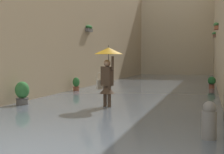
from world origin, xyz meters
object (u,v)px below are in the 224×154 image
potted_plant_far_left (212,83)px  mooring_bollard (209,124)px  potted_plant_mid_right (76,85)px  potted_plant_near_right (22,94)px  person_wading (108,66)px

potted_plant_far_left → mooring_bollard: size_ratio=0.88×
potted_plant_mid_right → potted_plant_near_right: potted_plant_near_right is taller
potted_plant_near_right → potted_plant_far_left: bearing=-128.5°
mooring_bollard → potted_plant_near_right: bearing=-27.2°
potted_plant_mid_right → mooring_bollard: bearing=127.5°
potted_plant_mid_right → potted_plant_far_left: bearing=-155.2°
potted_plant_mid_right → potted_plant_far_left: potted_plant_mid_right is taller
potted_plant_mid_right → potted_plant_far_left: size_ratio=1.02×
potted_plant_far_left → potted_plant_near_right: bearing=51.5°
person_wading → potted_plant_far_left: (-3.38, -7.70, -1.04)m
potted_plant_near_right → mooring_bollard: 7.01m
potted_plant_mid_right → potted_plant_near_right: (-0.10, 5.05, 0.08)m
person_wading → potted_plant_mid_right: bearing=-56.4°
potted_plant_mid_right → mooring_bollard: mooring_bollard is taller
mooring_bollard → potted_plant_far_left: bearing=-90.8°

